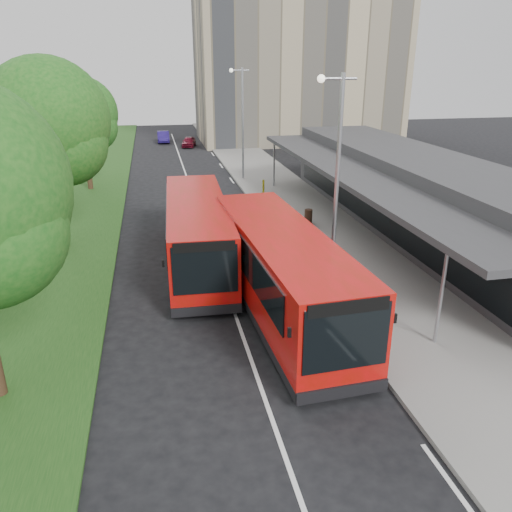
{
  "coord_description": "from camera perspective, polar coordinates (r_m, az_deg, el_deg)",
  "views": [
    {
      "loc": [
        -2.47,
        -15.42,
        8.47
      ],
      "look_at": [
        1.13,
        2.14,
        1.5
      ],
      "focal_mm": 35.0,
      "sensor_mm": 36.0,
      "label": 1
    }
  ],
  "objects": [
    {
      "name": "bollard",
      "position": [
        34.32,
        0.85,
        7.98
      ],
      "size": [
        0.16,
        0.16,
        0.89
      ],
      "primitive_type": "cylinder",
      "rotation": [
        0.0,
        0.0,
        -0.18
      ],
      "color": "#FDF90D",
      "rests_on": "pavement"
    },
    {
      "name": "lane_centre_line",
      "position": [
        31.67,
        -6.73,
        5.6
      ],
      "size": [
        0.12,
        70.0,
        0.01
      ],
      "primitive_type": "cube",
      "color": "silver",
      "rests_on": "ground"
    },
    {
      "name": "lamp_post_far",
      "position": [
        38.18,
        -1.66,
        15.6
      ],
      "size": [
        1.44,
        0.28,
        8.0
      ],
      "color": "#9C9FA5",
      "rests_on": "pavement"
    },
    {
      "name": "kerb_dashes",
      "position": [
        35.91,
        -2.03,
        7.6
      ],
      "size": [
        0.12,
        56.0,
        0.01
      ],
      "color": "silver",
      "rests_on": "ground"
    },
    {
      "name": "tree_mid",
      "position": [
        25.04,
        -22.61,
        13.37
      ],
      "size": [
        5.51,
        5.51,
        8.85
      ],
      "color": "#342214",
      "rests_on": "ground"
    },
    {
      "name": "office_block",
      "position": [
        59.74,
        4.75,
        21.69
      ],
      "size": [
        22.0,
        12.0,
        18.0
      ],
      "primitive_type": "cube",
      "color": "tan",
      "rests_on": "ground"
    },
    {
      "name": "bus_second",
      "position": [
        21.94,
        -6.72,
        2.63
      ],
      "size": [
        3.09,
        10.57,
        2.96
      ],
      "rotation": [
        0.0,
        0.0,
        -0.04
      ],
      "color": "red",
      "rests_on": "ground"
    },
    {
      "name": "tree_far",
      "position": [
        36.92,
        -19.26,
        14.69
      ],
      "size": [
        4.79,
        4.79,
        7.71
      ],
      "color": "#342214",
      "rests_on": "ground"
    },
    {
      "name": "bus_main",
      "position": [
        17.58,
        2.95,
        -1.84
      ],
      "size": [
        3.36,
        11.05,
        3.09
      ],
      "rotation": [
        0.0,
        0.0,
        0.05
      ],
      "color": "red",
      "rests_on": "ground"
    },
    {
      "name": "grass_verge",
      "position": [
        36.69,
        -18.5,
        6.88
      ],
      "size": [
        5.0,
        80.0,
        0.1
      ],
      "primitive_type": "cube",
      "color": "#1A4115",
      "rests_on": "ground"
    },
    {
      "name": "lamp_post_near",
      "position": [
        19.0,
        9.07,
        9.59
      ],
      "size": [
        1.44,
        0.28,
        8.0
      ],
      "color": "#9C9FA5",
      "rests_on": "pavement"
    },
    {
      "name": "station_building",
      "position": [
        27.7,
        17.67,
        6.83
      ],
      "size": [
        7.7,
        26.0,
        4.0
      ],
      "color": "#323134",
      "rests_on": "ground"
    },
    {
      "name": "car_near",
      "position": [
        55.32,
        -7.69,
        12.82
      ],
      "size": [
        1.9,
        3.33,
        1.07
      ],
      "primitive_type": "imported",
      "rotation": [
        0.0,
        0.0,
        -0.22
      ],
      "color": "maroon",
      "rests_on": "ground"
    },
    {
      "name": "car_far",
      "position": [
        58.96,
        -10.54,
        13.24
      ],
      "size": [
        1.34,
        3.72,
        1.22
      ],
      "primitive_type": "imported",
      "rotation": [
        0.0,
        0.0,
        -0.01
      ],
      "color": "navy",
      "rests_on": "ground"
    },
    {
      "name": "pavement",
      "position": [
        37.37,
        1.83,
        8.26
      ],
      "size": [
        5.0,
        80.0,
        0.15
      ],
      "primitive_type": "cube",
      "color": "gray",
      "rests_on": "ground"
    },
    {
      "name": "ground",
      "position": [
        17.76,
        -2.21,
        -7.25
      ],
      "size": [
        120.0,
        120.0,
        0.0
      ],
      "primitive_type": "plane",
      "color": "black",
      "rests_on": "ground"
    },
    {
      "name": "litter_bin",
      "position": [
        27.79,
        6.0,
        4.54
      ],
      "size": [
        0.52,
        0.52,
        0.78
      ],
      "primitive_type": "cylinder",
      "rotation": [
        0.0,
        0.0,
        -0.24
      ],
      "color": "#331F14",
      "rests_on": "pavement"
    }
  ]
}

